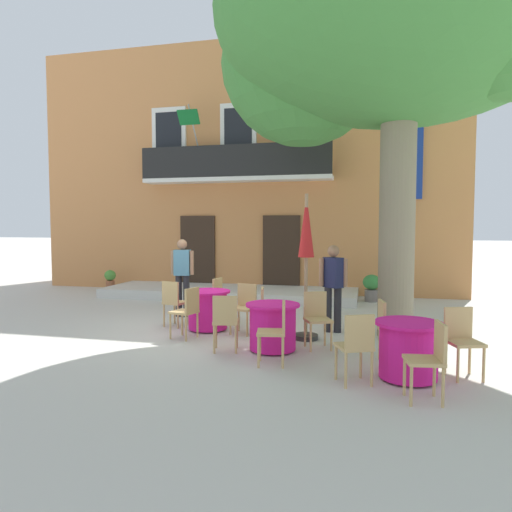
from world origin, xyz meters
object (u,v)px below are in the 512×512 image
Objects in this scene: cafe_chair_middle_3 at (174,300)px; cafe_table_middle at (208,310)px; cafe_chair_front_2 at (356,344)px; ground_planter_left at (110,279)px; ground_planter_right at (372,286)px; cafe_chair_near_tree_0 at (225,319)px; plane_tree at (395,20)px; cafe_table_near_tree at (273,326)px; cafe_chair_middle_2 at (222,297)px; pedestrian_near_entrance at (333,283)px; cafe_chair_near_tree_2 at (317,316)px; cafe_umbrella at (306,245)px; cafe_chair_middle_0 at (187,309)px; pedestrian_mid_plaza at (182,273)px; cafe_chair_front_0 at (462,337)px; cafe_chair_front_1 at (389,327)px; cafe_chair_near_tree_3 at (268,309)px; cafe_table_front at (408,350)px; cafe_chair_middle_1 at (245,305)px; cafe_chair_near_tree_1 at (276,328)px; cafe_chair_front_3 at (431,356)px.

cafe_table_middle is at bearing -8.01° from cafe_chair_middle_3.
cafe_chair_front_2 is 1.41× the size of ground_planter_left.
cafe_chair_near_tree_0 is at bearing -112.26° from ground_planter_right.
plane_tree is 8.95× the size of cafe_table_near_tree.
cafe_chair_middle_2 is 0.56× the size of pedestrian_near_entrance.
cafe_chair_near_tree_2 is 0.36× the size of cafe_umbrella.
cafe_chair_middle_0 is at bearing -167.07° from cafe_umbrella.
cafe_chair_middle_3 is at bearing -77.17° from pedestrian_mid_plaza.
cafe_chair_front_0 and cafe_chair_front_1 have the same top height.
cafe_chair_front_2 is at bearing -100.32° from plane_tree.
cafe_chair_near_tree_3 is 1.05× the size of cafe_table_front.
cafe_chair_middle_1 is 1.05× the size of cafe_table_front.
pedestrian_mid_plaza is (-1.73, 1.19, 0.44)m from cafe_chair_middle_1.
cafe_chair_near_tree_1 is 1.00× the size of cafe_chair_middle_2.
cafe_umbrella is (1.92, -0.28, 1.27)m from cafe_table_middle.
cafe_chair_near_tree_0 is at bearing -156.22° from cafe_chair_near_tree_2.
cafe_umbrella is at bearing 65.19° from cafe_table_near_tree.
pedestrian_mid_plaza reaches higher than cafe_chair_middle_1.
cafe_chair_middle_0 is 1.00× the size of cafe_chair_middle_1.
cafe_chair_middle_3 is 4.30m from cafe_chair_front_1.
cafe_chair_near_tree_3 is 1.00× the size of cafe_chair_front_2.
cafe_chair_middle_1 is (0.75, -0.07, 0.14)m from cafe_table_middle.
ground_planter_left is at bearing 133.01° from cafe_chair_middle_3.
ground_planter_left is at bearing 138.42° from cafe_table_near_tree.
cafe_table_near_tree is at bearing -37.82° from cafe_table_middle.
pedestrian_near_entrance is (1.59, 0.44, 0.39)m from cafe_chair_middle_1.
cafe_chair_near_tree_0 is 3.22m from cafe_chair_front_3.
plane_tree is at bearing -26.01° from ground_planter_left.
cafe_table_near_tree is 1.83m from pedestrian_near_entrance.
cafe_chair_front_1 is 1.18m from cafe_chair_front_2.
cafe_table_front is (2.70, -0.71, -0.14)m from cafe_chair_near_tree_0.
cafe_table_near_tree is 0.77m from cafe_chair_near_tree_1.
cafe_chair_middle_3 is (-4.11, -0.28, -5.08)m from plane_tree.
cafe_chair_near_tree_3 reaches higher than cafe_table_middle.
cafe_chair_middle_2 is at bearing 148.01° from cafe_chair_front_0.
cafe_chair_front_3 is (3.79, -2.12, 0.00)m from cafe_chair_middle_0.
cafe_umbrella is at bearing 112.42° from cafe_chair_front_2.
cafe_chair_front_2 is (-1.35, -0.67, 0.00)m from cafe_chair_front_0.
pedestrian_mid_plaza is at bearing -143.03° from ground_planter_right.
cafe_chair_middle_1 is 3.43m from cafe_table_front.
cafe_chair_middle_1 is 1.08m from cafe_chair_middle_2.
cafe_chair_front_2 is 5.28m from pedestrian_mid_plaza.
pedestrian_near_entrance is (0.84, 1.54, 0.53)m from cafe_table_near_tree.
cafe_chair_front_2 is at bearing -52.84° from cafe_chair_near_tree_3.
cafe_umbrella is (0.64, 0.17, 1.14)m from cafe_chair_near_tree_3.
cafe_chair_near_tree_1 is at bearing -44.23° from ground_planter_left.
ground_planter_left is 0.38× the size of pedestrian_mid_plaza.
pedestrian_near_entrance reaches higher than ground_planter_right.
cafe_chair_middle_1 is at bearing 143.11° from cafe_table_front.
cafe_chair_middle_1 is 0.53× the size of pedestrian_mid_plaza.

